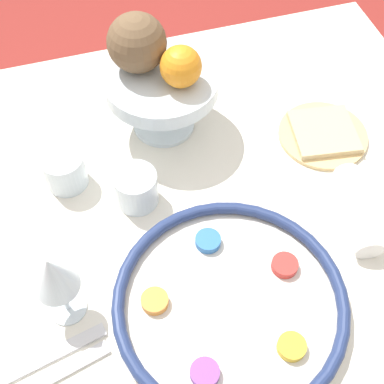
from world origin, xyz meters
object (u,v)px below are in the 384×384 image
object	(u,v)px
cup_near	(65,170)
orange_fruit	(181,67)
seder_plate	(228,303)
napkin_roll	(358,211)
wine_glass	(53,276)
bread_plate	(323,134)
coconut	(137,43)
cup_mid	(136,188)
fruit_stand	(161,87)

from	to	relation	value
cup_near	orange_fruit	bearing A→B (deg)	-76.11
orange_fruit	seder_plate	bearing A→B (deg)	174.93
seder_plate	napkin_roll	world-z (taller)	napkin_roll
wine_glass	bread_plate	world-z (taller)	wine_glass
coconut	napkin_roll	bearing A→B (deg)	-139.47
bread_plate	cup_mid	xyz separation A→B (m)	(-0.04, 0.37, 0.03)
fruit_stand	cup_mid	bearing A→B (deg)	150.49
fruit_stand	napkin_roll	distance (m)	0.41
seder_plate	orange_fruit	bearing A→B (deg)	-5.07
seder_plate	orange_fruit	distance (m)	0.40
cup_near	wine_glass	bearing A→B (deg)	171.13
fruit_stand	wine_glass	bearing A→B (deg)	143.83
seder_plate	bread_plate	distance (m)	0.40
seder_plate	coconut	bearing A→B (deg)	3.66
bread_plate	fruit_stand	bearing A→B (deg)	67.77
orange_fruit	cup_mid	distance (m)	0.22
fruit_stand	coconut	xyz separation A→B (m)	(0.04, 0.03, 0.08)
fruit_stand	cup_mid	size ratio (longest dim) A/B	2.79
coconut	seder_plate	bearing A→B (deg)	-176.34
cup_mid	orange_fruit	bearing A→B (deg)	-42.23
fruit_stand	coconut	world-z (taller)	coconut
coconut	cup_mid	distance (m)	0.25
coconut	cup_mid	bearing A→B (deg)	163.04
coconut	cup_near	xyz separation A→B (m)	(-0.12, 0.17, -0.15)
seder_plate	napkin_roll	xyz separation A→B (m)	(0.09, -0.26, 0.01)
wine_glass	cup_near	xyz separation A→B (m)	(0.24, -0.04, -0.08)
cup_near	cup_mid	distance (m)	0.13
coconut	bread_plate	world-z (taller)	coconut
napkin_roll	cup_near	world-z (taller)	cup_near
bread_plate	coconut	bearing A→B (deg)	64.30
coconut	cup_mid	size ratio (longest dim) A/B	1.39
orange_fruit	cup_mid	size ratio (longest dim) A/B	0.97
orange_fruit	fruit_stand	bearing A→B (deg)	47.98
wine_glass	coconut	xyz separation A→B (m)	(0.36, -0.21, 0.07)
wine_glass	seder_plate	bearing A→B (deg)	-106.18
coconut	cup_mid	world-z (taller)	coconut
bread_plate	napkin_roll	size ratio (longest dim) A/B	1.00
seder_plate	napkin_roll	distance (m)	0.28
seder_plate	wine_glass	distance (m)	0.26
wine_glass	napkin_roll	size ratio (longest dim) A/B	0.90
cup_mid	fruit_stand	bearing A→B (deg)	-29.51
seder_plate	cup_near	world-z (taller)	cup_near
wine_glass	orange_fruit	size ratio (longest dim) A/B	2.10
wine_glass	napkin_roll	bearing A→B (deg)	-87.30
orange_fruit	coconut	size ratio (longest dim) A/B	0.70
bread_plate	orange_fruit	bearing A→B (deg)	70.64
seder_plate	coconut	world-z (taller)	coconut
coconut	cup_near	distance (m)	0.25
orange_fruit	napkin_roll	distance (m)	0.38
napkin_roll	cup_mid	size ratio (longest dim) A/B	2.28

